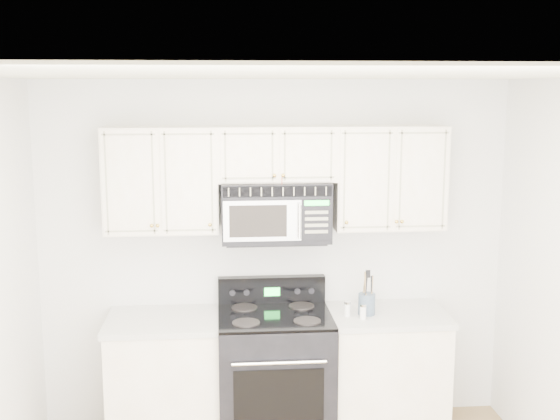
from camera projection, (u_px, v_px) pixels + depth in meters
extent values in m
cube|color=silver|center=(303.00, 75.00, 3.36)|extent=(3.50, 3.50, 0.01)
cube|color=silver|center=(275.00, 254.00, 5.30)|extent=(3.50, 0.01, 2.60)
cube|color=white|center=(168.00, 382.00, 5.07)|extent=(0.82, 0.63, 0.88)
cube|color=silver|center=(167.00, 321.00, 4.99)|extent=(0.86, 0.65, 0.04)
cube|color=white|center=(386.00, 374.00, 5.21)|extent=(0.82, 0.63, 0.88)
cube|color=silver|center=(387.00, 315.00, 5.13)|extent=(0.86, 0.65, 0.04)
cube|color=black|center=(383.00, 420.00, 5.32)|extent=(0.82, 0.55, 0.10)
cube|color=black|center=(275.00, 377.00, 5.11)|extent=(0.81, 0.69, 0.92)
cube|color=black|center=(279.00, 399.00, 4.76)|extent=(0.62, 0.01, 0.43)
cylinder|color=white|center=(279.00, 363.00, 4.69)|extent=(0.64, 0.02, 0.02)
cube|color=black|center=(275.00, 316.00, 5.03)|extent=(0.81, 0.69, 0.02)
cube|color=black|center=(272.00, 290.00, 5.31)|extent=(0.81, 0.08, 0.21)
cube|color=#25D63F|center=(272.00, 292.00, 5.26)|extent=(0.12, 0.00, 0.06)
cube|color=white|center=(161.00, 180.00, 4.97)|extent=(0.80, 0.33, 0.75)
cube|color=white|center=(389.00, 177.00, 5.11)|extent=(0.80, 0.33, 0.75)
cube|color=white|center=(277.00, 153.00, 5.01)|extent=(0.84, 0.33, 0.39)
sphere|color=gold|center=(158.00, 226.00, 4.83)|extent=(0.03, 0.03, 0.03)
sphere|color=gold|center=(210.00, 225.00, 4.86)|extent=(0.03, 0.03, 0.03)
sphere|color=gold|center=(347.00, 223.00, 4.95)|extent=(0.03, 0.03, 0.03)
sphere|color=gold|center=(397.00, 222.00, 4.98)|extent=(0.03, 0.03, 0.03)
sphere|color=gold|center=(274.00, 176.00, 4.84)|extent=(0.03, 0.03, 0.03)
sphere|color=gold|center=(283.00, 175.00, 4.85)|extent=(0.03, 0.03, 0.03)
cylinder|color=#B23218|center=(282.00, 183.00, 4.86)|extent=(0.00, 0.00, 0.11)
sphere|color=gold|center=(282.00, 191.00, 4.87)|extent=(0.04, 0.04, 0.04)
cube|color=black|center=(275.00, 211.00, 5.05)|extent=(0.78, 0.39, 0.43)
cube|color=#A09D86|center=(278.00, 191.00, 4.84)|extent=(0.76, 0.01, 0.08)
cube|color=#A2A2A2|center=(262.00, 221.00, 4.85)|extent=(0.54, 0.01, 0.29)
cube|color=black|center=(258.00, 221.00, 4.84)|extent=(0.40, 0.01, 0.22)
cube|color=black|center=(316.00, 220.00, 4.88)|extent=(0.21, 0.01, 0.29)
cube|color=#25D63F|center=(317.00, 203.00, 4.86)|extent=(0.17, 0.00, 0.04)
cylinder|color=white|center=(300.00, 221.00, 4.84)|extent=(0.02, 0.02, 0.24)
cylinder|color=#455973|center=(367.00, 304.00, 5.07)|extent=(0.12, 0.12, 0.15)
cylinder|color=#97794E|center=(372.00, 294.00, 5.06)|extent=(0.01, 0.01, 0.27)
cylinder|color=black|center=(364.00, 291.00, 5.08)|extent=(0.01, 0.01, 0.29)
cylinder|color=#97794E|center=(366.00, 292.00, 5.02)|extent=(0.01, 0.01, 0.31)
cylinder|color=black|center=(371.00, 294.00, 5.06)|extent=(0.01, 0.01, 0.27)
cylinder|color=#97794E|center=(364.00, 291.00, 5.08)|extent=(0.01, 0.01, 0.29)
cylinder|color=black|center=(366.00, 292.00, 5.02)|extent=(0.01, 0.01, 0.31)
cylinder|color=white|center=(363.00, 313.00, 4.96)|extent=(0.04, 0.04, 0.09)
cylinder|color=white|center=(363.00, 305.00, 4.95)|extent=(0.05, 0.05, 0.02)
cylinder|color=white|center=(347.00, 310.00, 5.03)|extent=(0.04, 0.04, 0.09)
cylinder|color=white|center=(347.00, 303.00, 5.02)|extent=(0.05, 0.05, 0.02)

